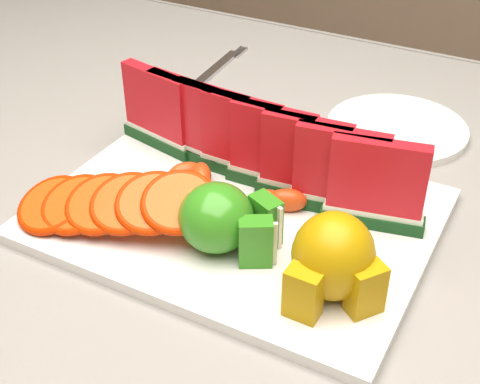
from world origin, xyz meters
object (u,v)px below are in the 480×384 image
object	(u,v)px
platter	(237,214)
apple_cluster	(224,220)
side_plate	(397,128)
fork	(214,71)
pear_cluster	(333,260)

from	to	relation	value
platter	apple_cluster	xyz separation A→B (m)	(0.02, -0.06, 0.04)
apple_cluster	side_plate	xyz separation A→B (m)	(0.08, 0.32, -0.04)
platter	fork	world-z (taller)	platter
platter	side_plate	world-z (taller)	platter
apple_cluster	fork	xyz separation A→B (m)	(-0.22, 0.37, -0.04)
apple_cluster	pear_cluster	xyz separation A→B (m)	(0.12, -0.01, 0.01)
side_plate	pear_cluster	bearing A→B (deg)	-83.06
platter	pear_cluster	distance (m)	0.16
apple_cluster	side_plate	world-z (taller)	apple_cluster
apple_cluster	pear_cluster	bearing A→B (deg)	-5.90
side_plate	fork	size ratio (longest dim) A/B	1.21
platter	pear_cluster	size ratio (longest dim) A/B	4.03
platter	apple_cluster	distance (m)	0.07
side_plate	fork	distance (m)	0.30
platter	side_plate	bearing A→B (deg)	70.41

